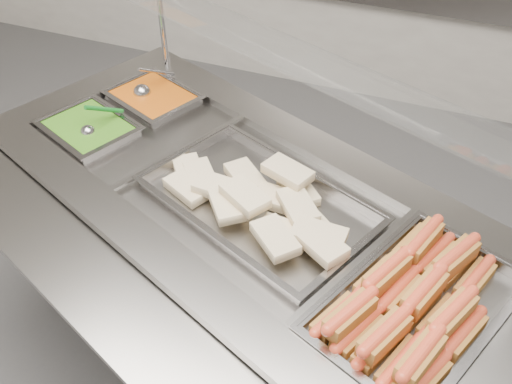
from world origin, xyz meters
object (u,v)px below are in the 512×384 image
at_px(pan_hotdogs, 416,313).
at_px(serving_spoon, 91,128).
at_px(sneeze_guard, 296,60).
at_px(pan_wraps, 258,205).
at_px(steam_counter, 246,284).
at_px(ladle, 143,92).

bearing_deg(pan_hotdogs, serving_spoon, 164.32).
xyz_separation_m(sneeze_guard, serving_spoon, (-0.65, -0.10, -0.33)).
relative_size(pan_hotdogs, pan_wraps, 0.82).
bearing_deg(sneeze_guard, steam_counter, -112.57).
distance_m(sneeze_guard, pan_wraps, 0.42).
relative_size(pan_hotdogs, ladle, 3.41).
xyz_separation_m(steam_counter, pan_hotdogs, (0.53, -0.22, 0.38)).
relative_size(sneeze_guard, ladle, 8.74).
bearing_deg(serving_spoon, ladle, 81.44).
relative_size(pan_hotdogs, serving_spoon, 3.70).
bearing_deg(pan_hotdogs, steam_counter, 157.43).
bearing_deg(serving_spoon, pan_hotdogs, -15.68).
distance_m(pan_hotdogs, ladle, 1.21).
bearing_deg(pan_hotdogs, sneeze_guard, 138.15).
xyz_separation_m(pan_hotdogs, serving_spoon, (-1.11, 0.31, 0.05)).
height_order(pan_hotdogs, ladle, ladle).
xyz_separation_m(sneeze_guard, pan_hotdogs, (0.45, -0.41, -0.37)).
bearing_deg(pan_wraps, sneeze_guard, 82.77).
relative_size(sneeze_guard, pan_wraps, 2.09).
distance_m(pan_hotdogs, pan_wraps, 0.52).
bearing_deg(sneeze_guard, serving_spoon, -171.64).
bearing_deg(ladle, serving_spoon, -98.56).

